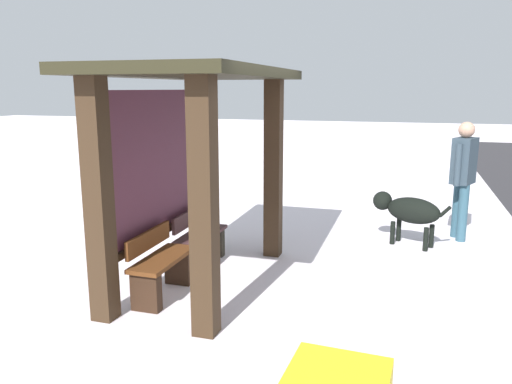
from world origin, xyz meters
The scene contains 6 objects.
ground_plane centered at (0.00, 0.00, 0.00)m, with size 60.00×60.00×0.00m, color silver.
bus_shelter centered at (0.00, 0.12, 1.75)m, with size 2.95×1.67×2.46m.
bench_left_inside centered at (-0.53, 0.26, 0.33)m, with size 0.95×0.36×0.73m.
bench_center_inside centered at (0.53, 0.26, 0.31)m, with size 0.95×0.37×0.70m.
person_walking centered at (2.71, -3.02, 1.03)m, with size 0.57×0.40×1.76m.
dog centered at (2.18, -2.28, 0.52)m, with size 0.64×1.08×0.74m.
Camera 1 is at (-5.15, -2.24, 2.23)m, focal length 35.14 mm.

